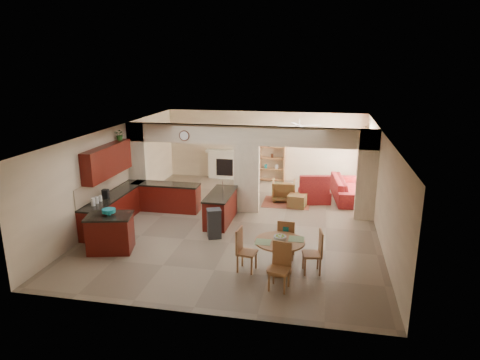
% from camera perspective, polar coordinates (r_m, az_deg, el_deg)
% --- Properties ---
extents(floor, '(10.00, 10.00, 0.00)m').
position_cam_1_polar(floor, '(13.12, 0.09, -5.59)').
color(floor, '#7B6B55').
rests_on(floor, ground).
extents(ceiling, '(10.00, 10.00, 0.00)m').
position_cam_1_polar(ceiling, '(12.39, 0.10, 6.58)').
color(ceiling, white).
rests_on(ceiling, wall_back).
extents(wall_back, '(8.00, 0.00, 8.00)m').
position_cam_1_polar(wall_back, '(17.49, 3.27, 4.55)').
color(wall_back, beige).
rests_on(wall_back, floor).
extents(wall_front, '(8.00, 0.00, 8.00)m').
position_cam_1_polar(wall_front, '(8.11, -6.83, -8.83)').
color(wall_front, beige).
rests_on(wall_front, floor).
extents(wall_left, '(0.00, 10.00, 10.00)m').
position_cam_1_polar(wall_left, '(13.99, -16.20, 1.15)').
color(wall_left, beige).
rests_on(wall_left, floor).
extents(wall_right, '(0.00, 10.00, 10.00)m').
position_cam_1_polar(wall_right, '(12.57, 18.29, -0.63)').
color(wall_right, beige).
rests_on(wall_right, floor).
extents(partition_left_pier, '(0.60, 0.25, 2.80)m').
position_cam_1_polar(partition_left_pier, '(14.73, -13.41, 2.05)').
color(partition_left_pier, beige).
rests_on(partition_left_pier, floor).
extents(partition_center_pier, '(0.80, 0.25, 2.20)m').
position_cam_1_polar(partition_center_pier, '(13.71, 0.90, 0.19)').
color(partition_center_pier, beige).
rests_on(partition_center_pier, floor).
extents(partition_right_pier, '(0.60, 0.25, 2.80)m').
position_cam_1_polar(partition_right_pier, '(13.49, 16.55, 0.60)').
color(partition_right_pier, beige).
rests_on(partition_right_pier, floor).
extents(partition_header, '(8.00, 0.25, 0.60)m').
position_cam_1_polar(partition_header, '(13.41, 0.93, 5.97)').
color(partition_header, beige).
rests_on(partition_header, partition_center_pier).
extents(kitchen_counter, '(2.52, 3.29, 1.48)m').
position_cam_1_polar(kitchen_counter, '(13.72, -13.62, -3.03)').
color(kitchen_counter, '#480E08').
rests_on(kitchen_counter, floor).
extents(upper_cabinets, '(0.35, 2.40, 0.90)m').
position_cam_1_polar(upper_cabinets, '(13.10, -17.25, 2.45)').
color(upper_cabinets, '#480E08').
rests_on(upper_cabinets, wall_left).
extents(peninsula, '(0.70, 1.85, 0.91)m').
position_cam_1_polar(peninsula, '(12.98, -2.61, -3.69)').
color(peninsula, '#480E08').
rests_on(peninsula, floor).
extents(wall_clock, '(0.34, 0.03, 0.34)m').
position_cam_1_polar(wall_clock, '(13.77, -7.45, 5.88)').
color(wall_clock, '#532B1B').
rests_on(wall_clock, partition_header).
extents(rug, '(1.60, 1.30, 0.01)m').
position_cam_1_polar(rug, '(14.92, 6.19, -3.01)').
color(rug, brown).
rests_on(rug, floor).
extents(fireplace, '(1.60, 0.35, 1.20)m').
position_cam_1_polar(fireplace, '(17.78, -1.96, 2.16)').
color(fireplace, '#EFE7CF').
rests_on(fireplace, floor).
extents(shelving_unit, '(1.00, 0.32, 1.80)m').
position_cam_1_polar(shelving_unit, '(17.38, 4.30, 2.77)').
color(shelving_unit, brown).
rests_on(shelving_unit, floor).
extents(window_a, '(0.02, 0.90, 1.90)m').
position_cam_1_polar(window_a, '(14.82, 17.12, 1.07)').
color(window_a, white).
rests_on(window_a, wall_right).
extents(window_b, '(0.02, 0.90, 1.90)m').
position_cam_1_polar(window_b, '(16.47, 16.57, 2.52)').
color(window_b, white).
rests_on(window_b, wall_right).
extents(glazed_door, '(0.02, 0.70, 2.10)m').
position_cam_1_polar(glazed_door, '(15.68, 16.79, 1.30)').
color(glazed_door, white).
rests_on(glazed_door, wall_right).
extents(drape_a_left, '(0.10, 0.28, 2.30)m').
position_cam_1_polar(drape_a_left, '(14.24, 17.18, 0.48)').
color(drape_a_left, '#42201A').
rests_on(drape_a_left, wall_right).
extents(drape_a_right, '(0.10, 0.28, 2.30)m').
position_cam_1_polar(drape_a_right, '(15.40, 16.76, 1.62)').
color(drape_a_right, '#42201A').
rests_on(drape_a_right, wall_right).
extents(drape_b_left, '(0.10, 0.28, 2.30)m').
position_cam_1_polar(drape_b_left, '(15.88, 16.61, 2.05)').
color(drape_b_left, '#42201A').
rests_on(drape_b_left, wall_right).
extents(drape_b_right, '(0.10, 0.28, 2.30)m').
position_cam_1_polar(drape_b_right, '(17.05, 16.27, 2.97)').
color(drape_b_right, '#42201A').
rests_on(drape_b_right, wall_right).
extents(ceiling_fan, '(1.00, 1.00, 0.10)m').
position_cam_1_polar(ceiling_fan, '(15.19, 7.92, 7.18)').
color(ceiling_fan, white).
rests_on(ceiling_fan, ceiling).
extents(kitchen_island, '(1.28, 1.05, 0.98)m').
position_cam_1_polar(kitchen_island, '(11.52, -16.91, -6.77)').
color(kitchen_island, '#480E08').
rests_on(kitchen_island, floor).
extents(teal_bowl, '(0.34, 0.34, 0.16)m').
position_cam_1_polar(teal_bowl, '(11.33, -17.08, -4.10)').
color(teal_bowl, '#137B85').
rests_on(teal_bowl, kitchen_island).
extents(trash_can, '(0.45, 0.42, 0.77)m').
position_cam_1_polar(trash_can, '(11.87, -3.47, -5.96)').
color(trash_can, '#2A2A2C').
rests_on(trash_can, floor).
extents(dining_table, '(1.15, 1.15, 0.78)m').
position_cam_1_polar(dining_table, '(10.00, 5.29, -9.45)').
color(dining_table, brown).
rests_on(dining_table, floor).
extents(fruit_bowl, '(0.29, 0.29, 0.15)m').
position_cam_1_polar(fruit_bowl, '(9.82, 5.36, -7.75)').
color(fruit_bowl, '#8CBB28').
rests_on(fruit_bowl, dining_table).
extents(sofa, '(2.65, 1.28, 0.75)m').
position_cam_1_polar(sofa, '(15.68, 14.20, -1.07)').
color(sofa, maroon).
rests_on(sofa, floor).
extents(chaise, '(1.17, 1.03, 0.41)m').
position_cam_1_polar(chaise, '(15.12, 9.86, -2.12)').
color(chaise, maroon).
rests_on(chaise, floor).
extents(armchair, '(0.85, 0.87, 0.74)m').
position_cam_1_polar(armchair, '(15.05, 5.83, -1.38)').
color(armchair, maroon).
rests_on(armchair, floor).
extents(ottoman, '(0.66, 0.66, 0.42)m').
position_cam_1_polar(ottoman, '(14.51, 7.63, -2.74)').
color(ottoman, maroon).
rests_on(ottoman, floor).
extents(plant, '(0.39, 0.37, 0.35)m').
position_cam_1_polar(plant, '(13.76, -15.71, 5.83)').
color(plant, '#255416').
rests_on(plant, upper_cabinets).
extents(chair_north, '(0.43, 0.44, 1.02)m').
position_cam_1_polar(chair_north, '(10.64, 6.17, -7.68)').
color(chair_north, brown).
rests_on(chair_north, floor).
extents(chair_east, '(0.48, 0.48, 1.02)m').
position_cam_1_polar(chair_east, '(10.07, 10.09, -9.21)').
color(chair_east, brown).
rests_on(chair_east, floor).
extents(chair_south, '(0.49, 0.49, 1.02)m').
position_cam_1_polar(chair_south, '(9.35, 5.41, -11.06)').
color(chair_south, brown).
rests_on(chair_south, floor).
extents(chair_west, '(0.48, 0.48, 1.02)m').
position_cam_1_polar(chair_west, '(10.04, 0.47, -9.05)').
color(chair_west, brown).
rests_on(chair_west, floor).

